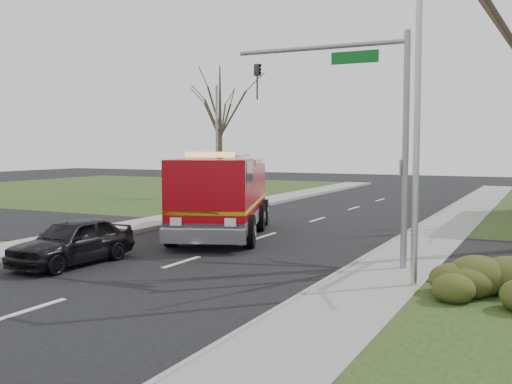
% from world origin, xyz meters
% --- Properties ---
extents(ground, '(120.00, 120.00, 0.00)m').
position_xyz_m(ground, '(0.00, 0.00, 0.00)').
color(ground, black).
rests_on(ground, ground).
extents(sidewalk_right, '(2.40, 80.00, 0.15)m').
position_xyz_m(sidewalk_right, '(6.20, 0.00, 0.07)').
color(sidewalk_right, gray).
rests_on(sidewalk_right, ground).
extents(sidewalk_left, '(2.40, 80.00, 0.15)m').
position_xyz_m(sidewalk_left, '(-6.20, 0.00, 0.07)').
color(sidewalk_left, gray).
rests_on(sidewalk_left, ground).
extents(hedge_corner, '(2.80, 2.00, 0.90)m').
position_xyz_m(hedge_corner, '(9.00, -1.00, 0.58)').
color(hedge_corner, '#343E16').
rests_on(hedge_corner, lawn_right).
extents(bare_tree_left, '(4.50, 4.50, 9.00)m').
position_xyz_m(bare_tree_left, '(-10.00, 20.00, 5.56)').
color(bare_tree_left, '#392A21').
rests_on(bare_tree_left, ground).
extents(traffic_signal_mast, '(5.29, 0.18, 6.80)m').
position_xyz_m(traffic_signal_mast, '(5.21, 1.50, 4.71)').
color(traffic_signal_mast, gray).
rests_on(traffic_signal_mast, ground).
extents(streetlight_pole, '(1.48, 0.16, 8.40)m').
position_xyz_m(streetlight_pole, '(7.14, -0.50, 4.55)').
color(streetlight_pole, '#B7BABF').
rests_on(streetlight_pole, ground).
extents(utility_pole_far, '(0.14, 0.14, 7.00)m').
position_xyz_m(utility_pole_far, '(-6.80, 14.00, 3.50)').
color(utility_pole_far, gray).
rests_on(utility_pole_far, ground).
extents(fire_engine, '(5.68, 8.89, 3.39)m').
position_xyz_m(fire_engine, '(-1.61, 5.38, 1.54)').
color(fire_engine, '#9E0710').
rests_on(fire_engine, ground).
extents(parked_car_maroon, '(1.87, 4.27, 1.43)m').
position_xyz_m(parked_car_maroon, '(-2.80, -1.72, 0.72)').
color(parked_car_maroon, black).
rests_on(parked_car_maroon, ground).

